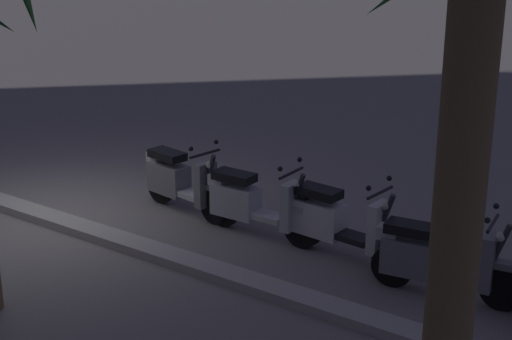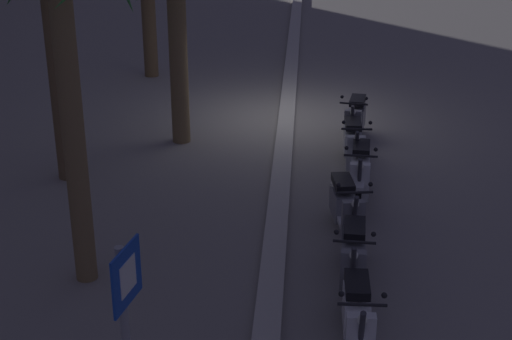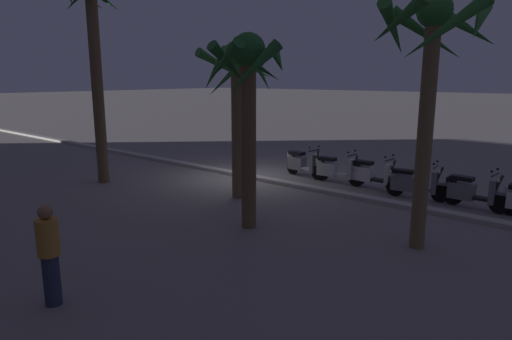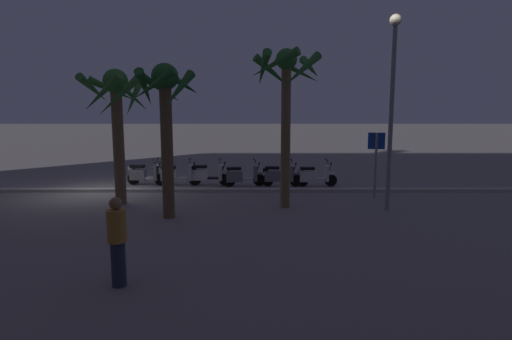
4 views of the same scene
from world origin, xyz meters
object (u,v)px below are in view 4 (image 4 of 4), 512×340
scooter_grey_second_in_line (279,176)px  scooter_silver_mid_centre (176,175)px  scooter_white_mid_rear (207,175)px  crossing_sign (376,157)px  scooter_white_last_in_row (314,176)px  scooter_grey_lead_nearest (241,176)px  palm_tree_near_sign (117,105)px  street_lamp (392,92)px  palm_tree_mid_walkway (286,87)px  scooter_grey_mid_front (144,174)px  pedestrian_strolling_near_curb (117,240)px  palm_tree_by_mall_entrance (165,105)px

scooter_grey_second_in_line → scooter_silver_mid_centre: same height
scooter_white_mid_rear → crossing_sign: (-6.48, 2.65, 1.04)m
scooter_white_last_in_row → scooter_white_mid_rear: size_ratio=0.95×
scooter_grey_lead_nearest → palm_tree_near_sign: 5.93m
scooter_white_mid_rear → street_lamp: bearing=144.7°
crossing_sign → palm_tree_mid_walkway: bearing=22.8°
scooter_grey_lead_nearest → scooter_grey_mid_front: 4.24m
scooter_silver_mid_centre → pedestrian_strolling_near_curb: pedestrian_strolling_near_curb is taller
palm_tree_mid_walkway → street_lamp: (-3.26, 0.41, -0.18)m
scooter_grey_second_in_line → palm_tree_by_mall_entrance: 6.89m
scooter_grey_second_in_line → scooter_grey_mid_front: (5.82, -0.33, 0.01)m
scooter_grey_mid_front → crossing_sign: (-9.21, 2.71, 1.04)m
scooter_grey_mid_front → palm_tree_mid_walkway: 7.94m
scooter_grey_lead_nearest → palm_tree_near_sign: palm_tree_near_sign is taller
scooter_grey_lead_nearest → street_lamp: street_lamp is taller
crossing_sign → street_lamp: (0.13, 1.84, 2.24)m
scooter_white_mid_rear → palm_tree_near_sign: 5.24m
palm_tree_near_sign → scooter_silver_mid_centre: bearing=-109.2°
scooter_grey_second_in_line → scooter_white_mid_rear: 3.11m
scooter_grey_lead_nearest → crossing_sign: bearing=154.9°
street_lamp → palm_tree_near_sign: bearing=-6.0°
pedestrian_strolling_near_curb → palm_tree_by_mall_entrance: bearing=-88.5°
crossing_sign → scooter_grey_lead_nearest: bearing=-25.1°
scooter_grey_mid_front → scooter_silver_mid_centre: bearing=175.4°
scooter_silver_mid_centre → palm_tree_near_sign: size_ratio=0.40×
scooter_silver_mid_centre → pedestrian_strolling_near_curb: 10.22m
scooter_silver_mid_centre → crossing_sign: size_ratio=0.76×
scooter_silver_mid_centre → palm_tree_near_sign: (1.22, 3.51, 2.90)m
pedestrian_strolling_near_curb → street_lamp: bearing=-139.5°
crossing_sign → street_lamp: street_lamp is taller
scooter_white_last_in_row → scooter_grey_second_in_line: bearing=-0.9°
scooter_grey_second_in_line → street_lamp: street_lamp is taller
crossing_sign → palm_tree_near_sign: size_ratio=0.53×
scooter_grey_second_in_line → scooter_silver_mid_centre: 4.41m
scooter_white_last_in_row → palm_tree_by_mall_entrance: 7.76m
scooter_white_last_in_row → scooter_grey_mid_front: (7.31, -0.35, 0.01)m
scooter_grey_second_in_line → palm_tree_by_mall_entrance: (3.60, 5.13, 2.88)m
scooter_silver_mid_centre → crossing_sign: 8.28m
palm_tree_mid_walkway → palm_tree_by_mall_entrance: 3.87m
scooter_grey_second_in_line → scooter_grey_mid_front: 5.83m
palm_tree_near_sign → scooter_white_mid_rear: bearing=-125.4°
palm_tree_mid_walkway → palm_tree_near_sign: (5.62, -0.52, -0.57)m
scooter_grey_second_in_line → palm_tree_mid_walkway: (0.01, 3.81, 3.47)m
scooter_grey_second_in_line → crossing_sign: size_ratio=0.72×
palm_tree_by_mall_entrance → street_lamp: size_ratio=0.74×
scooter_white_mid_rear → palm_tree_mid_walkway: (-3.09, 4.08, 3.47)m
scooter_white_mid_rear → scooter_silver_mid_centre: size_ratio=0.99×
crossing_sign → scooter_grey_second_in_line: bearing=-35.2°
palm_tree_mid_walkway → pedestrian_strolling_near_curb: (3.47, 6.14, -3.07)m
scooter_grey_lead_nearest → scooter_white_mid_rear: bearing=-11.8°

